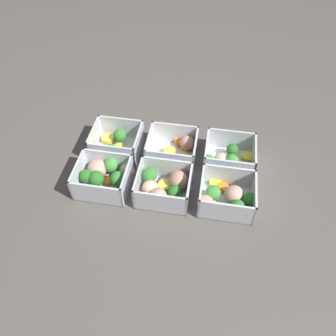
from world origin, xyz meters
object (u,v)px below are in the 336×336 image
at_px(container_near_right, 227,197).
at_px(container_far_left, 112,145).
at_px(container_far_right, 228,158).
at_px(container_near_center, 164,186).
at_px(container_near_left, 104,175).
at_px(container_far_center, 176,150).

distance_m(container_near_right, container_far_left, 0.35).
bearing_deg(container_far_right, container_near_center, -140.68).
xyz_separation_m(container_near_right, container_far_left, (-0.32, 0.12, -0.00)).
bearing_deg(container_near_left, container_far_left, 95.41).
relative_size(container_near_center, container_far_right, 0.97).
height_order(container_far_left, container_far_center, same).
bearing_deg(container_near_center, container_far_left, 145.01).
xyz_separation_m(container_near_left, container_far_left, (-0.01, 0.11, -0.00)).
xyz_separation_m(container_near_left, container_near_right, (0.31, -0.02, -0.00)).
xyz_separation_m(container_near_center, container_near_right, (0.16, -0.01, 0.00)).
relative_size(container_far_left, container_far_center, 1.05).
bearing_deg(container_near_center, container_far_right, 39.32).
bearing_deg(container_near_right, container_far_left, 159.00).
height_order(container_near_left, container_far_right, same).
distance_m(container_far_left, container_far_center, 0.18).
bearing_deg(container_far_center, container_far_left, -174.99).
height_order(container_near_left, container_far_center, same).
bearing_deg(container_far_center, container_far_right, -3.56).
height_order(container_near_center, container_far_center, same).
distance_m(container_near_center, container_far_left, 0.20).
bearing_deg(container_far_right, container_far_left, -178.79).
bearing_deg(container_far_right, container_near_left, -159.47).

